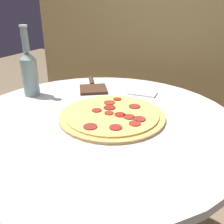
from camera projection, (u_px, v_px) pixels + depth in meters
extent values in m
cylinder|color=silver|center=(101.00, 199.00, 1.03)|extent=(0.09, 0.09, 0.70)
cylinder|color=silver|center=(99.00, 120.00, 0.88)|extent=(0.96, 0.96, 0.02)
cube|color=tan|center=(163.00, 68.00, 1.48)|extent=(1.77, 0.04, 1.49)
cylinder|color=tan|center=(112.00, 116.00, 0.87)|extent=(0.37, 0.37, 0.01)
cylinder|color=#EACC60|center=(112.00, 114.00, 0.87)|extent=(0.32, 0.32, 0.01)
cylinder|color=maroon|center=(120.00, 115.00, 0.85)|extent=(0.04, 0.04, 0.00)
cylinder|color=maroon|center=(139.00, 119.00, 0.82)|extent=(0.04, 0.04, 0.00)
cylinder|color=maroon|center=(97.00, 110.00, 0.88)|extent=(0.04, 0.04, 0.00)
cylinder|color=maroon|center=(110.00, 107.00, 0.90)|extent=(0.04, 0.04, 0.00)
cylinder|color=maroon|center=(109.00, 103.00, 0.95)|extent=(0.04, 0.04, 0.00)
cylinder|color=maroon|center=(135.00, 123.00, 0.79)|extent=(0.04, 0.04, 0.00)
cylinder|color=maroon|center=(135.00, 106.00, 0.91)|extent=(0.04, 0.04, 0.00)
cylinder|color=maroon|center=(117.00, 99.00, 0.98)|extent=(0.03, 0.03, 0.00)
cylinder|color=maroon|center=(129.00, 117.00, 0.83)|extent=(0.04, 0.04, 0.00)
cylinder|color=maroon|center=(116.00, 127.00, 0.77)|extent=(0.04, 0.04, 0.00)
cylinder|color=maroon|center=(90.00, 126.00, 0.77)|extent=(0.04, 0.04, 0.00)
cylinder|color=maroon|center=(109.00, 113.00, 0.86)|extent=(0.03, 0.03, 0.00)
cylinder|color=gray|center=(30.00, 77.00, 1.04)|extent=(0.07, 0.07, 0.16)
cone|color=gray|center=(27.00, 55.00, 1.00)|extent=(0.07, 0.07, 0.03)
cylinder|color=gray|center=(25.00, 39.00, 0.98)|extent=(0.03, 0.03, 0.09)
cylinder|color=silver|center=(23.00, 26.00, 0.96)|extent=(0.03, 0.03, 0.01)
cube|color=#422819|center=(93.00, 89.00, 1.12)|extent=(0.17, 0.17, 0.01)
cylinder|color=#422819|center=(92.00, 81.00, 1.23)|extent=(0.08, 0.11, 0.02)
cube|color=white|center=(143.00, 93.00, 1.08)|extent=(0.13, 0.08, 0.01)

